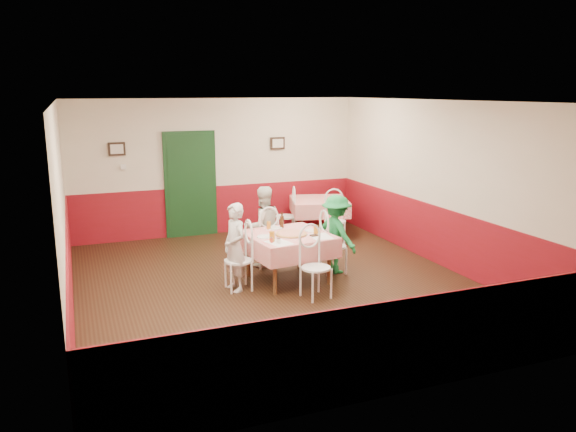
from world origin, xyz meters
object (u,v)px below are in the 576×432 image
object	(u,v)px
diner_left	(235,247)
chair_near	(316,268)
chair_far	(264,241)
wallet	(314,235)
diner_right	(336,234)
chair_left	(238,261)
second_table	(319,217)
chair_second_a	(285,217)
chair_right	(333,246)
glass_a	(272,237)
chair_second_b	(335,221)
beer_bottle	(282,221)
main_table	(288,258)
diner_far	(263,226)
pizza	(291,234)
glass_c	(269,225)
glass_b	(316,230)

from	to	relation	value
diner_left	chair_near	bearing A→B (deg)	42.23
chair_far	wallet	bearing A→B (deg)	102.60
diner_right	chair_left	bearing A→B (deg)	81.37
second_table	chair_second_a	distance (m)	0.75
chair_right	glass_a	size ratio (longest dim) A/B	6.04
chair_right	chair_second_b	world-z (taller)	same
chair_second_b	diner_right	distance (m)	1.78
chair_second_a	beer_bottle	size ratio (longest dim) A/B	3.88
main_table	diner_far	world-z (taller)	diner_far
chair_near	pizza	distance (m)	0.85
wallet	glass_a	bearing A→B (deg)	177.56
main_table	chair_far	world-z (taller)	chair_far
chair_right	glass_a	distance (m)	1.35
chair_left	chair_right	size ratio (longest dim) A/B	1.00
chair_left	beer_bottle	bearing A→B (deg)	120.62
second_table	chair_second_a	xyz separation A→B (m)	(-0.75, 0.00, 0.08)
diner_far	diner_right	distance (m)	1.27
chair_near	glass_c	xyz separation A→B (m)	(-0.28, 1.25, 0.37)
chair_right	pizza	world-z (taller)	chair_right
glass_c	wallet	world-z (taller)	glass_c
chair_right	glass_b	distance (m)	0.63
diner_far	diner_right	size ratio (longest dim) A/B	1.06
second_table	diner_left	size ratio (longest dim) A/B	0.84
glass_b	diner_far	world-z (taller)	diner_far
second_table	glass_c	world-z (taller)	glass_c
pizza	diner_right	bearing A→B (deg)	11.16
chair_far	beer_bottle	bearing A→B (deg)	103.01
chair_far	pizza	xyz separation A→B (m)	(0.13, -0.90, 0.33)
chair_second_a	glass_b	distance (m)	2.68
chair_second_a	chair_second_b	xyz separation A→B (m)	(0.75, -0.75, 0.00)
glass_b	wallet	bearing A→B (deg)	-126.49
main_table	glass_a	bearing A→B (deg)	-140.09
pizza	diner_far	world-z (taller)	diner_far
second_table	chair_second_b	bearing A→B (deg)	-90.00
glass_b	main_table	bearing A→B (deg)	159.45
chair_near	glass_a	size ratio (longest dim) A/B	6.04
main_table	chair_far	bearing A→B (deg)	97.08
chair_near	glass_a	distance (m)	0.81
chair_near	chair_left	bearing A→B (deg)	132.31
glass_b	diner_right	world-z (taller)	diner_right
beer_bottle	chair_second_a	bearing A→B (deg)	67.44
glass_b	glass_c	world-z (taller)	glass_b
chair_right	chair_left	bearing A→B (deg)	99.81
chair_second_a	diner_far	bearing A→B (deg)	-17.40
chair_second_b	wallet	distance (m)	2.39
chair_far	wallet	xyz separation A→B (m)	(0.43, -1.10, 0.32)
chair_second_b	glass_b	world-z (taller)	chair_second_b
chair_right	diner_right	bearing A→B (deg)	-80.19
pizza	glass_a	world-z (taller)	glass_a
chair_far	diner_far	size ratio (longest dim) A/B	0.65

